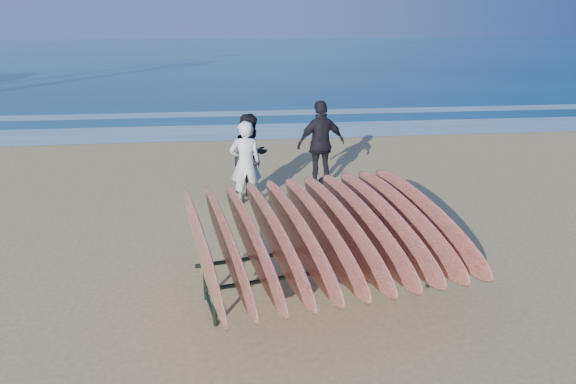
# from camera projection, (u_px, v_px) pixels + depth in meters

# --- Properties ---
(ground) EXTENTS (120.00, 120.00, 0.00)m
(ground) POSITION_uv_depth(u_px,v_px,m) (294.00, 270.00, 7.58)
(ground) COLOR tan
(ground) RESTS_ON ground
(ocean) EXTENTS (160.00, 160.00, 0.00)m
(ocean) POSITION_uv_depth(u_px,v_px,m) (232.00, 52.00, 59.34)
(ocean) COLOR navy
(ocean) RESTS_ON ground
(foam_near) EXTENTS (160.00, 160.00, 0.00)m
(foam_near) POSITION_uv_depth(u_px,v_px,m) (255.00, 131.00, 16.99)
(foam_near) COLOR white
(foam_near) RESTS_ON ground
(foam_far) EXTENTS (160.00, 160.00, 0.00)m
(foam_far) POSITION_uv_depth(u_px,v_px,m) (249.00, 113.00, 20.28)
(foam_far) COLOR white
(foam_far) RESTS_ON ground
(surfboard_rack) EXTENTS (3.72, 3.60, 1.45)m
(surfboard_rack) POSITION_uv_depth(u_px,v_px,m) (321.00, 232.00, 6.65)
(surfboard_rack) COLOR black
(surfboard_rack) RESTS_ON ground
(person_white) EXTENTS (0.64, 0.44, 1.69)m
(person_white) POSITION_uv_depth(u_px,v_px,m) (246.00, 164.00, 10.02)
(person_white) COLOR silver
(person_white) RESTS_ON ground
(person_dark_a) EXTENTS (1.08, 1.08, 1.77)m
(person_dark_a) POSITION_uv_depth(u_px,v_px,m) (251.00, 157.00, 10.32)
(person_dark_a) COLOR black
(person_dark_a) RESTS_ON ground
(person_dark_b) EXTENTS (1.19, 0.72, 1.89)m
(person_dark_b) POSITION_uv_depth(u_px,v_px,m) (321.00, 144.00, 11.17)
(person_dark_b) COLOR black
(person_dark_b) RESTS_ON ground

